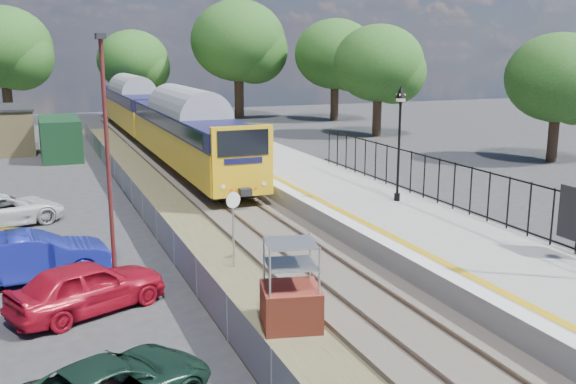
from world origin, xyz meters
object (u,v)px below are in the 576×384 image
car_red (87,287)px  car_blue (33,257)px  speed_sign (233,218)px  victorian_lamp_north (400,116)px  brick_plinth (291,287)px  train (154,115)px  car_yellow (16,245)px  carpark_lamp (107,150)px  car_white (4,210)px

car_red → car_blue: bearing=-0.1°
speed_sign → victorian_lamp_north: bearing=5.7°
brick_plinth → speed_sign: bearing=90.0°
brick_plinth → train: bearing=85.5°
car_red → car_yellow: 5.63m
speed_sign → carpark_lamp: (-3.76, -0.62, 2.44)m
victorian_lamp_north → car_yellow: 14.74m
speed_sign → car_white: speed_sign is taller
carpark_lamp → car_yellow: bearing=123.3°
speed_sign → car_blue: bearing=152.8°
speed_sign → car_white: (-6.93, 8.36, -1.04)m
speed_sign → carpark_lamp: carpark_lamp is taller
speed_sign → car_red: speed_sign is taller
car_red → car_yellow: bearing=-4.1°
car_red → car_white: car_red is taller
car_yellow → train: bearing=-7.7°
car_white → speed_sign: bearing=-157.9°
brick_plinth → car_yellow: bearing=127.9°
victorian_lamp_north → speed_sign: victorian_lamp_north is taller
car_blue → car_yellow: 2.31m
speed_sign → car_yellow: 7.41m
speed_sign → car_yellow: size_ratio=0.68×
train → carpark_lamp: 28.52m
car_yellow → car_red: bearing=-148.0°
speed_sign → car_red: size_ratio=0.61×
carpark_lamp → car_yellow: carpark_lamp is taller
carpark_lamp → car_red: size_ratio=1.75×
car_red → car_yellow: car_red is taller
brick_plinth → car_blue: brick_plinth is taller
victorian_lamp_north → car_white: size_ratio=1.00×
brick_plinth → car_yellow: size_ratio=0.62×
carpark_lamp → car_white: (-3.17, 8.97, -3.49)m
victorian_lamp_north → speed_sign: 8.77m
carpark_lamp → speed_sign: bearing=9.3°
speed_sign → car_blue: size_ratio=0.55×
train → car_yellow: (-8.94, -23.68, -1.81)m
brick_plinth → car_white: brick_plinth is taller
brick_plinth → car_blue: 8.46m
victorian_lamp_north → speed_sign: bearing=-158.8°
train → brick_plinth: (-2.50, -31.94, -1.25)m
carpark_lamp → car_blue: carpark_lamp is taller
car_yellow → brick_plinth: bearing=-129.0°
carpark_lamp → brick_plinth: bearing=-48.0°
carpark_lamp → victorian_lamp_north: bearing=17.5°
train → car_blue: size_ratio=9.00×
train → car_blue: bearing=-108.0°
car_red → car_white: 10.47m
victorian_lamp_north → car_blue: 14.29m
car_yellow → speed_sign: bearing=-105.3°
brick_plinth → car_red: 5.49m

